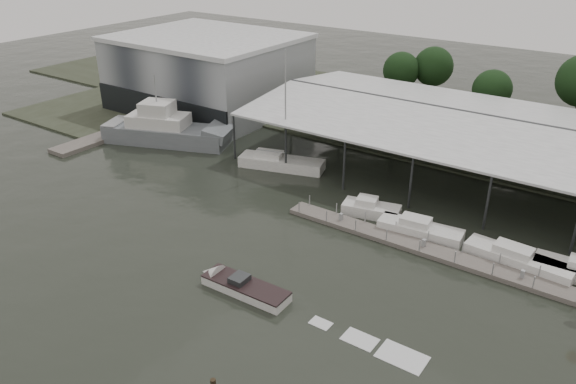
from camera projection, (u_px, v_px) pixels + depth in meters
The scene contains 13 objects.
ground at pixel (219, 251), 47.10m from camera, with size 200.00×200.00×0.00m, color black.
land_strip_far at pixel (419, 119), 78.01m from camera, with size 140.00×30.00×0.30m.
land_strip_west at pixel (155, 93), 89.84m from camera, with size 20.00×40.00×0.30m.
storage_warehouse at pixel (208, 72), 81.33m from camera, with size 24.50×20.50×10.50m.
covered_boat_shed at pixel (528, 129), 56.28m from camera, with size 58.24×24.00×6.96m.
trawler_dock at pixel (116, 132), 72.81m from camera, with size 3.00×18.00×0.50m.
floating_dock at pixel (434, 252), 46.63m from camera, with size 28.00×2.00×1.40m.
grey_trawler at pixel (167, 130), 69.51m from camera, with size 16.61×10.01×8.84m.
white_sailboat at pixel (280, 162), 62.69m from camera, with size 9.86×5.25×13.41m.
speedboat_underway at pixel (239, 285), 42.00m from camera, with size 18.66×2.73×2.00m.
moored_cruiser_0 at pixel (371, 209), 52.69m from camera, with size 5.68×3.34×1.70m.
moored_cruiser_1 at pixel (420, 229), 49.18m from camera, with size 7.51×2.96×1.70m.
moored_cruiser_2 at pixel (518, 259), 44.88m from camera, with size 8.53×2.79×1.70m.
Camera 1 is at (27.87, -29.59, 25.01)m, focal length 35.00 mm.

